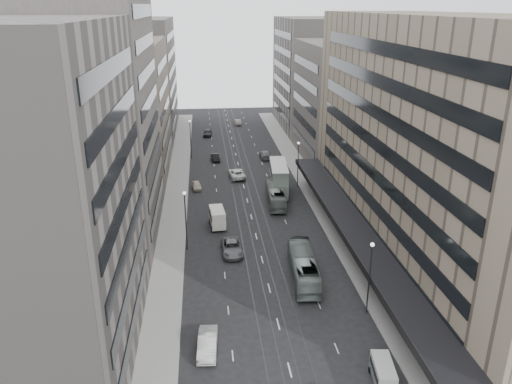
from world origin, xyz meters
name	(u,v)px	position (x,y,z in m)	size (l,w,h in m)	color
ground	(270,293)	(0.00, 0.00, 0.00)	(220.00, 220.00, 0.00)	black
sidewalk_right	(307,181)	(12.00, 37.50, 0.07)	(4.00, 125.00, 0.15)	gray
sidewalk_left	(177,186)	(-12.00, 37.50, 0.07)	(4.00, 125.00, 0.15)	gray
department_store	(435,143)	(21.45, 8.00, 14.95)	(19.20, 60.00, 30.00)	#7F705D
building_right_mid	(340,102)	(21.50, 52.00, 12.00)	(15.00, 28.00, 24.00)	#45403C
building_right_far	(310,74)	(21.50, 82.00, 14.00)	(15.00, 32.00, 28.00)	slate
building_left_a	(34,205)	(-21.50, -8.00, 15.00)	(15.00, 28.00, 30.00)	slate
building_left_b	(93,116)	(-21.50, 19.00, 17.00)	(15.00, 26.00, 34.00)	#45403C
building_left_c	(124,110)	(-21.50, 46.00, 12.50)	(15.00, 28.00, 25.00)	#706357
building_left_d	(142,78)	(-21.50, 79.00, 14.00)	(15.00, 38.00, 28.00)	slate
lamp_right_near	(370,270)	(9.70, -5.00, 5.20)	(0.44, 0.44, 8.32)	#262628
lamp_right_far	(298,159)	(9.70, 35.00, 5.20)	(0.44, 0.44, 8.32)	#262628
lamp_left_near	(185,214)	(-9.70, 12.00, 5.20)	(0.44, 0.44, 8.32)	#262628
lamp_left_far	(190,135)	(-9.70, 55.00, 5.20)	(0.44, 0.44, 8.32)	#262628
bus_near	(303,267)	(4.31, 2.77, 1.61)	(2.71, 11.58, 3.22)	gray
bus_far	(275,195)	(4.52, 27.09, 1.50)	(2.52, 10.79, 3.01)	slate
double_decker	(279,178)	(5.72, 31.69, 2.90)	(3.72, 10.02, 5.37)	slate
vw_microbus	(383,373)	(7.71, -15.54, 1.17)	(2.18, 4.07, 2.10)	slate
panel_van	(217,217)	(-5.36, 18.82, 1.56)	(2.52, 4.63, 2.82)	silver
sedan_1	(207,343)	(-7.32, -9.50, 0.83)	(1.76, 5.04, 1.66)	#BBBBB7
sedan_2	(232,248)	(-3.75, 10.21, 0.80)	(2.66, 5.76, 1.60)	slate
sedan_4	(197,186)	(-8.50, 35.45, 0.66)	(1.57, 3.90, 1.33)	#BCB19C
sedan_5	(215,157)	(-4.62, 52.48, 0.73)	(1.54, 4.40, 1.45)	black
sedan_6	(237,173)	(-0.89, 41.01, 0.83)	(2.76, 5.98, 1.66)	silver
sedan_7	(265,154)	(6.11, 53.30, 0.81)	(2.26, 5.57, 1.62)	slate
sedan_8	(207,133)	(-5.90, 74.04, 0.85)	(2.02, 5.01, 1.71)	black
sedan_9	(238,122)	(2.57, 86.11, 0.75)	(1.59, 4.55, 1.50)	#A69C8A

